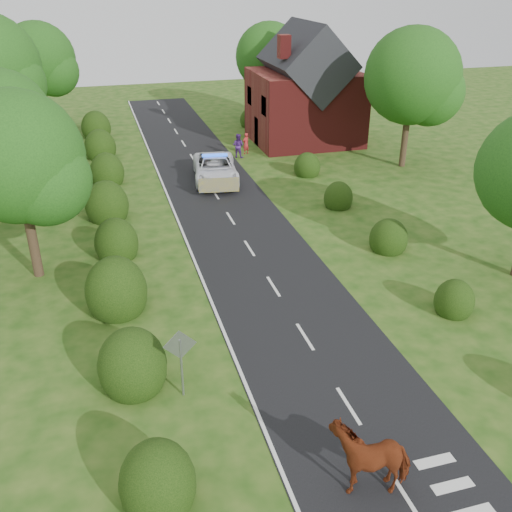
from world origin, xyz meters
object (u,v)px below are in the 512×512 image
object	(u,v)px
road_sign	(181,354)
police_van	(215,169)
pedestrian_red	(246,144)
pedestrian_purple	(238,146)
cow	(370,457)

from	to	relation	value
road_sign	police_van	xyz separation A→B (m)	(5.57, 20.54, -0.83)
pedestrian_red	pedestrian_purple	xyz separation A→B (m)	(-0.78, -0.70, 0.09)
cow	road_sign	bearing A→B (deg)	-130.80
cow	police_van	world-z (taller)	police_van
police_van	pedestrian_red	world-z (taller)	police_van
cow	police_van	size ratio (longest dim) A/B	0.39
cow	pedestrian_purple	distance (m)	30.37
police_van	pedestrian_red	size ratio (longest dim) A/B	3.97
pedestrian_red	pedestrian_purple	bearing A→B (deg)	11.39
cow	police_van	bearing A→B (deg)	-174.99
pedestrian_purple	road_sign	bearing A→B (deg)	107.32
cow	police_van	xyz separation A→B (m)	(1.30, 25.40, -0.04)
cow	pedestrian_purple	bearing A→B (deg)	-179.71
road_sign	police_van	size ratio (longest dim) A/B	0.40
road_sign	police_van	distance (m)	21.30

